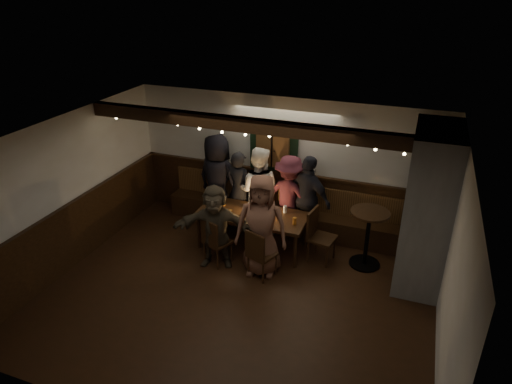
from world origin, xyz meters
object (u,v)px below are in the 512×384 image
at_px(chair_end, 317,232).
at_px(person_c, 258,190).
at_px(person_f, 215,226).
at_px(chair_near_left, 214,239).
at_px(person_e, 308,199).
at_px(person_a, 218,180).
at_px(person_d, 289,196).
at_px(high_top, 368,232).
at_px(person_b, 239,191).
at_px(chair_near_right, 259,252).
at_px(person_g, 261,226).
at_px(dining_table, 252,217).

xyz_separation_m(chair_end, person_c, (-1.33, 0.62, 0.32)).
height_order(person_c, person_f, person_c).
height_order(chair_near_left, person_e, person_e).
bearing_deg(person_a, person_d, -164.39).
distance_m(chair_end, person_d, 1.05).
bearing_deg(high_top, chair_end, -171.82).
xyz_separation_m(person_b, person_e, (1.37, 0.04, 0.04)).
height_order(chair_near_right, person_c, person_c).
distance_m(person_c, person_f, 1.41).
height_order(chair_near_right, high_top, high_top).
bearing_deg(person_b, person_g, 136.70).
xyz_separation_m(chair_end, person_g, (-0.79, -0.69, 0.35)).
distance_m(person_f, person_g, 0.82).
bearing_deg(person_f, person_g, -11.10).
bearing_deg(person_a, high_top, -176.24).
bearing_deg(dining_table, person_c, 100.78).
bearing_deg(person_f, person_d, 43.71).
relative_size(dining_table, chair_near_left, 2.23).
height_order(chair_end, person_d, person_d).
xyz_separation_m(person_b, person_g, (0.92, -1.27, 0.08)).
bearing_deg(chair_end, dining_table, -177.89).
relative_size(person_a, person_b, 1.16).
distance_m(dining_table, person_a, 1.25).
bearing_deg(person_c, person_e, 174.87).
relative_size(high_top, person_g, 0.59).
height_order(person_c, person_e, person_c).
distance_m(person_d, person_g, 1.40).
bearing_deg(person_e, person_d, 12.87).
xyz_separation_m(chair_near_right, person_g, (-0.02, 0.19, 0.39)).
bearing_deg(dining_table, chair_near_left, -119.85).
xyz_separation_m(dining_table, chair_end, (1.20, 0.04, -0.11)).
relative_size(dining_table, person_b, 1.23).
relative_size(chair_near_left, person_f, 0.59).
height_order(high_top, person_f, person_f).
bearing_deg(chair_near_right, high_top, 32.04).
relative_size(dining_table, person_a, 1.07).
bearing_deg(chair_near_right, person_c, 110.46).
xyz_separation_m(high_top, person_e, (-1.18, 0.50, 0.18)).
height_order(person_a, person_g, person_a).
distance_m(chair_near_left, person_b, 1.40).
bearing_deg(high_top, person_c, 167.03).
bearing_deg(person_a, person_c, -168.43).
distance_m(dining_table, chair_end, 1.21).
distance_m(high_top, person_b, 2.60).
xyz_separation_m(high_top, person_a, (-3.04, 0.53, 0.27)).
height_order(high_top, person_g, person_g).
relative_size(person_a, person_f, 1.24).
bearing_deg(high_top, person_e, 156.99).
height_order(person_b, person_g, person_g).
height_order(chair_near_left, person_c, person_c).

